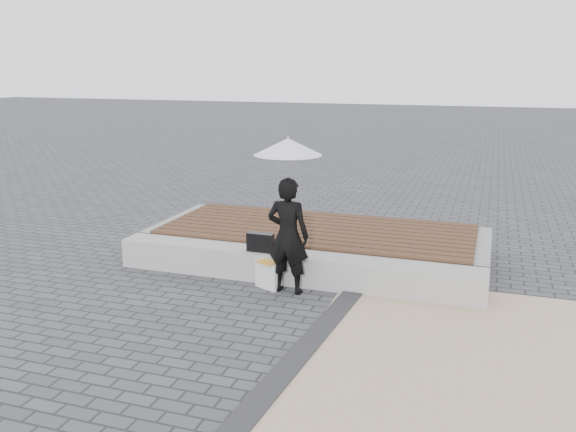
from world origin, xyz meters
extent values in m
plane|color=#454549|center=(0.00, 0.00, 0.00)|extent=(80.00, 80.00, 0.00)
cube|color=tan|center=(3.20, -0.50, 0.01)|extent=(5.00, 5.00, 0.02)
cube|color=#2B2B2E|center=(0.75, -0.50, 0.02)|extent=(0.61, 5.20, 0.04)
cube|color=#9A9A95|center=(0.00, 1.60, 0.20)|extent=(5.00, 0.45, 0.40)
cube|color=gray|center=(0.00, 2.80, 0.20)|extent=(5.00, 2.00, 0.40)
imported|color=black|center=(0.07, 1.21, 0.74)|extent=(0.56, 0.37, 1.49)
cylinder|color=#B0B0B5|center=(0.07, 1.21, 1.35)|extent=(0.01, 0.01, 0.83)
cone|color=silver|center=(0.07, 1.21, 1.87)|extent=(0.83, 0.83, 0.20)
sphere|color=#B0B0B5|center=(0.07, 1.21, 1.98)|extent=(0.03, 0.03, 0.03)
cube|color=black|center=(-0.42, 1.52, 0.53)|extent=(0.36, 0.13, 0.25)
cube|color=silver|center=(-0.21, 1.26, 0.18)|extent=(0.38, 0.27, 0.36)
cube|color=#E4353B|center=(-0.21, 1.21, 0.37)|extent=(0.31, 0.26, 0.01)
camera|label=1|loc=(2.42, -5.68, 2.82)|focal=37.70mm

